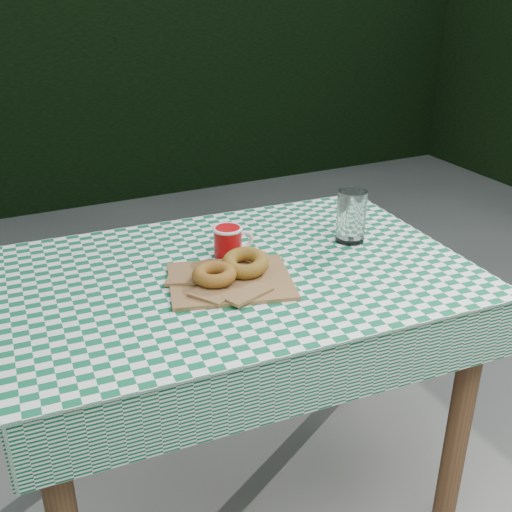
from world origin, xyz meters
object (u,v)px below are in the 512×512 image
(table, at_px, (239,398))
(drinking_glass, at_px, (351,216))
(coffee_mug, at_px, (228,242))
(paper_bag, at_px, (230,280))

(table, relative_size, drinking_glass, 7.81)
(table, height_order, coffee_mug, coffee_mug)
(coffee_mug, relative_size, drinking_glass, 1.00)
(table, distance_m, coffee_mug, 0.43)
(table, bearing_deg, paper_bag, -125.19)
(coffee_mug, xyz_separation_m, drinking_glass, (0.33, -0.05, 0.03))
(paper_bag, bearing_deg, drinking_glass, 12.69)
(coffee_mug, bearing_deg, drinking_glass, -2.94)
(coffee_mug, height_order, drinking_glass, drinking_glass)
(table, xyz_separation_m, drinking_glass, (0.34, 0.04, 0.45))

